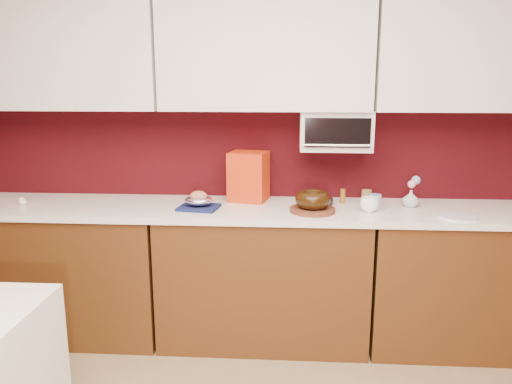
{
  "coord_description": "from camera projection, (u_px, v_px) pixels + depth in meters",
  "views": [
    {
      "loc": [
        0.15,
        -1.13,
        1.68
      ],
      "look_at": [
        -0.04,
        1.84,
        1.02
      ],
      "focal_mm": 35.0,
      "sensor_mm": 36.0,
      "label": 1
    }
  ],
  "objects": [
    {
      "name": "wall_back",
      "position": [
        266.0,
        146.0,
        3.39
      ],
      "size": [
        4.0,
        0.02,
        2.5
      ],
      "primitive_type": "cube",
      "color": "#3A070C",
      "rests_on": "floor"
    },
    {
      "name": "base_cabinet_left",
      "position": [
        66.0,
        272.0,
        3.35
      ],
      "size": [
        1.31,
        0.58,
        0.86
      ],
      "primitive_type": "cube",
      "color": "#4E2B0F",
      "rests_on": "floor"
    },
    {
      "name": "base_cabinet_center",
      "position": [
        263.0,
        277.0,
        3.27
      ],
      "size": [
        1.31,
        0.58,
        0.86
      ],
      "primitive_type": "cube",
      "color": "#4E2B0F",
      "rests_on": "floor"
    },
    {
      "name": "base_cabinet_right",
      "position": [
        472.0,
        282.0,
        3.18
      ],
      "size": [
        1.31,
        0.58,
        0.86
      ],
      "primitive_type": "cube",
      "color": "#4E2B0F",
      "rests_on": "floor"
    },
    {
      "name": "countertop",
      "position": [
        264.0,
        210.0,
        3.17
      ],
      "size": [
        4.0,
        0.62,
        0.04
      ],
      "primitive_type": "cube",
      "color": "silver",
      "rests_on": "base_cabinet_center"
    },
    {
      "name": "upper_cabinet_left",
      "position": [
        58.0,
        54.0,
        3.19
      ],
      "size": [
        1.31,
        0.33,
        0.7
      ],
      "primitive_type": "cube",
      "color": "white",
      "rests_on": "wall_back"
    },
    {
      "name": "upper_cabinet_center",
      "position": [
        265.0,
        54.0,
        3.1
      ],
      "size": [
        1.31,
        0.33,
        0.7
      ],
      "primitive_type": "cube",
      "color": "white",
      "rests_on": "wall_back"
    },
    {
      "name": "upper_cabinet_right",
      "position": [
        485.0,
        53.0,
        3.02
      ],
      "size": [
        1.31,
        0.33,
        0.7
      ],
      "primitive_type": "cube",
      "color": "white",
      "rests_on": "wall_back"
    },
    {
      "name": "toaster_oven",
      "position": [
        335.0,
        130.0,
        3.2
      ],
      "size": [
        0.45,
        0.3,
        0.25
      ],
      "primitive_type": "cube",
      "color": "white",
      "rests_on": "upper_cabinet_center"
    },
    {
      "name": "toaster_oven_door",
      "position": [
        338.0,
        133.0,
        3.04
      ],
      "size": [
        0.4,
        0.02,
        0.18
      ],
      "primitive_type": "cube",
      "color": "black",
      "rests_on": "toaster_oven"
    },
    {
      "name": "toaster_oven_handle",
      "position": [
        337.0,
        145.0,
        3.04
      ],
      "size": [
        0.42,
        0.02,
        0.02
      ],
      "primitive_type": "cylinder",
      "rotation": [
        0.0,
        1.57,
        0.0
      ],
      "color": "silver",
      "rests_on": "toaster_oven"
    },
    {
      "name": "cake_base",
      "position": [
        313.0,
        210.0,
        3.05
      ],
      "size": [
        0.36,
        0.36,
        0.03
      ],
      "primitive_type": "cylinder",
      "rotation": [
        0.0,
        0.0,
        -0.38
      ],
      "color": "#5E2C1C",
      "rests_on": "countertop"
    },
    {
      "name": "bundt_cake",
      "position": [
        313.0,
        199.0,
        3.03
      ],
      "size": [
        0.22,
        0.22,
        0.09
      ],
      "primitive_type": "torus",
      "rotation": [
        0.0,
        0.0,
        -0.02
      ],
      "color": "black",
      "rests_on": "cake_base"
    },
    {
      "name": "navy_towel",
      "position": [
        199.0,
        207.0,
        3.12
      ],
      "size": [
        0.27,
        0.23,
        0.02
      ],
      "primitive_type": "cube",
      "rotation": [
        0.0,
        0.0,
        -0.14
      ],
      "color": "#141D4B",
      "rests_on": "countertop"
    },
    {
      "name": "foil_ham_nest",
      "position": [
        199.0,
        200.0,
        3.11
      ],
      "size": [
        0.2,
        0.18,
        0.06
      ],
      "primitive_type": "ellipsoid",
      "rotation": [
        0.0,
        0.0,
        0.23
      ],
      "color": "white",
      "rests_on": "navy_towel"
    },
    {
      "name": "roasted_ham",
      "position": [
        199.0,
        196.0,
        3.11
      ],
      "size": [
        0.14,
        0.13,
        0.07
      ],
      "primitive_type": "ellipsoid",
      "rotation": [
        0.0,
        0.0,
        0.39
      ],
      "color": "#C17658",
      "rests_on": "foil_ham_nest"
    },
    {
      "name": "pandoro_box",
      "position": [
        249.0,
        176.0,
        3.32
      ],
      "size": [
        0.28,
        0.26,
        0.33
      ],
      "primitive_type": "cube",
      "rotation": [
        0.0,
        0.0,
        -0.21
      ],
      "color": "#AE120B",
      "rests_on": "countertop"
    },
    {
      "name": "dark_pan",
      "position": [
        318.0,
        201.0,
        3.26
      ],
      "size": [
        0.23,
        0.23,
        0.04
      ],
      "primitive_type": "cylinder",
      "rotation": [
        0.0,
        0.0,
        -0.18
      ],
      "color": "black",
      "rests_on": "countertop"
    },
    {
      "name": "coffee_mug",
      "position": [
        369.0,
        203.0,
        3.05
      ],
      "size": [
        0.11,
        0.11,
        0.11
      ],
      "primitive_type": "imported",
      "rotation": [
        0.0,
        0.0,
        0.21
      ],
      "color": "white",
      "rests_on": "countertop"
    },
    {
      "name": "blue_jar",
      "position": [
        375.0,
        202.0,
        3.12
      ],
      "size": [
        0.08,
        0.08,
        0.09
      ],
      "primitive_type": "cylinder",
      "rotation": [
        0.0,
        0.0,
        0.1
      ],
      "color": "#1C3F9B",
      "rests_on": "countertop"
    },
    {
      "name": "flower_vase",
      "position": [
        411.0,
        197.0,
        3.16
      ],
      "size": [
        0.1,
        0.1,
        0.12
      ],
      "primitive_type": "imported",
      "rotation": [
        0.0,
        0.0,
        0.32
      ],
      "color": "#ABB1C1",
      "rests_on": "countertop"
    },
    {
      "name": "flower_pink",
      "position": [
        412.0,
        184.0,
        3.14
      ],
      "size": [
        0.05,
        0.05,
        0.05
      ],
      "primitive_type": "sphere",
      "color": "pink",
      "rests_on": "flower_vase"
    },
    {
      "name": "flower_blue",
      "position": [
        416.0,
        180.0,
        3.15
      ],
      "size": [
        0.06,
        0.06,
        0.06
      ],
      "primitive_type": "sphere",
      "color": "#8396D1",
      "rests_on": "flower_vase"
    },
    {
      "name": "china_plate",
      "position": [
        457.0,
        217.0,
        2.92
      ],
      "size": [
        0.24,
        0.24,
        0.01
      ],
      "primitive_type": "cylinder",
      "rotation": [
        0.0,
        0.0,
        0.14
      ],
      "color": "white",
      "rests_on": "countertop"
    },
    {
      "name": "amber_bottle",
      "position": [
        343.0,
        196.0,
        3.26
      ],
      "size": [
        0.04,
        0.04,
        0.1
      ],
      "primitive_type": "cylinder",
      "rotation": [
        0.0,
        0.0,
        0.08
      ],
      "color": "brown",
      "rests_on": "countertop"
    },
    {
      "name": "paper_cup",
      "position": [
        366.0,
        197.0,
        3.24
      ],
      "size": [
        0.07,
        0.07,
        0.09
      ],
      "primitive_type": "cylinder",
      "rotation": [
        0.0,
        0.0,
        0.14
      ],
      "color": "olive",
      "rests_on": "countertop"
    },
    {
      "name": "egg_left",
      "position": [
        22.0,
        200.0,
        3.27
      ],
      "size": [
        0.06,
        0.05,
        0.04
      ],
      "primitive_type": "ellipsoid",
      "rotation": [
        0.0,
        0.0,
        0.17
      ],
      "color": "white",
      "rests_on": "countertop"
    },
    {
      "name": "egg_right",
      "position": [
        22.0,
        202.0,
        3.22
      ],
      "size": [
        0.06,
        0.05,
        0.04
      ],
      "primitive_type": "ellipsoid",
      "rotation": [
        0.0,
        0.0,
        -0.32
      ],
      "color": "white",
      "rests_on": "countertop"
    }
  ]
}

